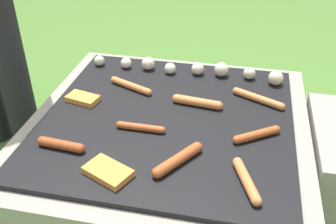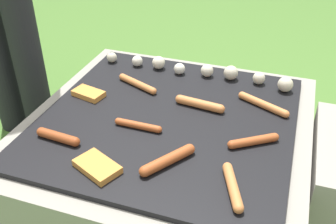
{
  "view_description": "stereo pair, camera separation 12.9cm",
  "coord_description": "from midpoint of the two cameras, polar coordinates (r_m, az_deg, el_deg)",
  "views": [
    {
      "loc": [
        0.22,
        -1.06,
        1.09
      ],
      "look_at": [
        0.0,
        0.0,
        0.38
      ],
      "focal_mm": 42.0,
      "sensor_mm": 36.0,
      "label": 1
    },
    {
      "loc": [
        0.35,
        -1.03,
        1.09
      ],
      "look_at": [
        0.0,
        0.0,
        0.38
      ],
      "focal_mm": 42.0,
      "sensor_mm": 36.0,
      "label": 2
    }
  ],
  "objects": [
    {
      "name": "sausage_front_right",
      "position": [
        1.4,
        10.4,
        1.87
      ],
      "size": [
        0.18,
        0.1,
        0.03
      ],
      "color": "#C6753D",
      "rests_on": "grill"
    },
    {
      "name": "sausage_front_center",
      "position": [
        1.11,
        -1.91,
        -7.03
      ],
      "size": [
        0.12,
        0.16,
        0.03
      ],
      "color": "#A34C23",
      "rests_on": "grill"
    },
    {
      "name": "bread_slice_left",
      "position": [
        1.1,
        -12.1,
        -8.6
      ],
      "size": [
        0.15,
        0.12,
        0.02
      ],
      "color": "#D18438",
      "rests_on": "grill"
    },
    {
      "name": "grill",
      "position": [
        1.42,
        -2.63,
        -6.96
      ],
      "size": [
        0.93,
        0.93,
        0.36
      ],
      "color": "gray",
      "rests_on": "ground_plane"
    },
    {
      "name": "sausage_back_left",
      "position": [
        1.47,
        -7.94,
        3.73
      ],
      "size": [
        0.18,
        0.09,
        0.03
      ],
      "color": "#C6753D",
      "rests_on": "grill"
    },
    {
      "name": "bread_slice_center",
      "position": [
        1.43,
        -14.82,
        1.82
      ],
      "size": [
        0.12,
        0.09,
        0.02
      ],
      "color": "#D18438",
      "rests_on": "grill"
    },
    {
      "name": "sausage_mid_left",
      "position": [
        1.25,
        -6.91,
        -2.33
      ],
      "size": [
        0.16,
        0.02,
        0.02
      ],
      "color": "#A34C23",
      "rests_on": "grill"
    },
    {
      "name": "sausage_front_left",
      "position": [
        1.22,
        9.82,
        -3.35
      ],
      "size": [
        0.14,
        0.11,
        0.03
      ],
      "color": "#A34C23",
      "rests_on": "grill"
    },
    {
      "name": "sausage_mid_right",
      "position": [
        1.06,
        7.86,
        -9.97
      ],
      "size": [
        0.08,
        0.17,
        0.03
      ],
      "color": "#C6753D",
      "rests_on": "grill"
    },
    {
      "name": "mushroom_row",
      "position": [
        1.55,
        1.7,
        6.21
      ],
      "size": [
        0.76,
        0.08,
        0.06
      ],
      "color": "beige",
      "rests_on": "grill"
    },
    {
      "name": "sausage_back_center",
      "position": [
        1.36,
        1.55,
        1.38
      ],
      "size": [
        0.18,
        0.05,
        0.03
      ],
      "color": "#C6753D",
      "rests_on": "grill"
    },
    {
      "name": "sausage_back_right",
      "position": [
        1.22,
        -18.25,
        -4.64
      ],
      "size": [
        0.15,
        0.04,
        0.03
      ],
      "color": "#93421E",
      "rests_on": "grill"
    },
    {
      "name": "ground_plane",
      "position": [
        1.54,
        -2.46,
        -12.06
      ],
      "size": [
        14.0,
        14.0,
        0.0
      ],
      "primitive_type": "plane",
      "color": "#47702D"
    }
  ]
}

